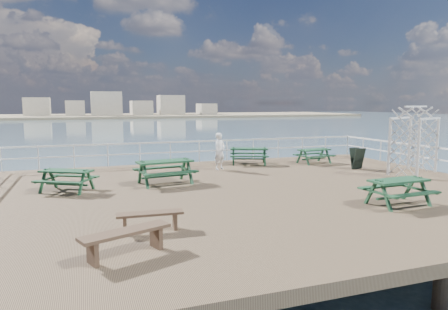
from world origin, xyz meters
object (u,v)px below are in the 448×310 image
Objects in this scene: picnic_table_c at (314,153)px; flat_bench_near at (150,217)px; picnic_table_d at (67,176)px; trellis_arbor at (414,144)px; picnic_table_b at (249,153)px; picnic_table_e at (398,186)px; person at (220,151)px; flat_bench_far at (126,237)px; picnic_table_a at (165,167)px.

picnic_table_c is 12.19m from flat_bench_near.
trellis_arbor is (13.64, -1.12, 0.74)m from picnic_table_d.
picnic_table_b is 8.78m from picnic_table_e.
flat_bench_far is at bearing -145.58° from person.
person is at bearing -129.26° from picnic_table_b.
picnic_table_c reaches higher than flat_bench_far.
picnic_table_b reaches higher than flat_bench_far.
picnic_table_a reaches higher than flat_bench_near.
picnic_table_d is 6.65m from flat_bench_far.
flat_bench_far is at bearing -103.28° from picnic_table_b.
person reaches higher than picnic_table_d.
trellis_arbor is at bearing 24.84° from picnic_table_d.
flat_bench_far is (1.30, -6.52, -0.14)m from picnic_table_d.
picnic_table_d is at bearing -174.46° from picnic_table_c.
picnic_table_e is (-2.10, -7.89, 0.04)m from picnic_table_c.
person is at bearing 39.55° from flat_bench_far.
picnic_table_b is 1.34× the size of person.
trellis_arbor reaches higher than picnic_table_d.
person is (4.97, 9.03, 0.44)m from flat_bench_far.
picnic_table_d is 1.38× the size of flat_bench_near.
picnic_table_c is 0.99× the size of flat_bench_far.
person reaches higher than picnic_table_b.
picnic_table_b is 1.03× the size of picnic_table_d.
picnic_table_e is at bearing -50.95° from picnic_table_a.
picnic_table_b is 0.78× the size of trellis_arbor.
picnic_table_e reaches higher than flat_bench_far.
picnic_table_c is at bearing 44.03° from flat_bench_near.
trellis_arbor reaches higher than picnic_table_a.
picnic_table_a is at bearing -168.01° from person.
person is at bearing 51.36° from picnic_table_d.
trellis_arbor reaches higher than picnic_table_c.
picnic_table_c is 5.01m from person.
flat_bench_far is (-0.68, -1.39, 0.06)m from flat_bench_near.
person is (4.29, 7.64, 0.49)m from flat_bench_near.
picnic_table_c is at bearing 43.30° from picnic_table_d.
picnic_table_e is (1.03, -8.72, -0.01)m from picnic_table_b.
picnic_table_c is at bearing 72.01° from picnic_table_e.
picnic_table_a is 1.24× the size of picnic_table_c.
picnic_table_b is at bearing 93.66° from picnic_table_e.
picnic_table_b reaches higher than picnic_table_d.
picnic_table_a reaches higher than picnic_table_b.
trellis_arbor is at bearing 38.87° from picnic_table_e.
picnic_table_a is 1.01× the size of picnic_table_b.
picnic_table_e is 8.18m from person.
trellis_arbor is at bearing -19.80° from picnic_table_b.
picnic_table_e is at bearing 0.30° from picnic_table_d.
picnic_table_e is at bearing -62.48° from picnic_table_b.
flat_bench_near is at bearing 42.31° from flat_bench_far.
flat_bench_near is 1.55m from flat_bench_far.
trellis_arbor is (10.27, -1.30, 0.64)m from picnic_table_a.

